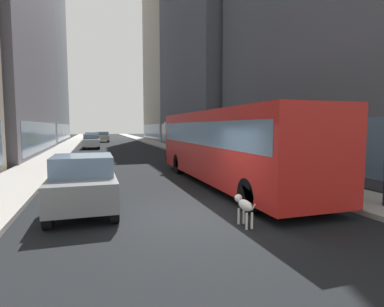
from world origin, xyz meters
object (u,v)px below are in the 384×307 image
(car_silver_sedan, at_px, (103,137))
(transit_bus, at_px, (226,142))
(car_yellow_taxi, at_px, (92,138))
(car_grey_wagon, at_px, (83,182))
(pedestrian_with_handbag, at_px, (236,152))
(dalmatian_dog, at_px, (244,205))
(traffic_light_near, at_px, (273,127))
(car_white_van, at_px, (91,141))

(car_silver_sedan, bearing_deg, transit_bus, -84.06)
(car_yellow_taxi, bearing_deg, car_grey_wagon, -90.00)
(pedestrian_with_handbag, bearing_deg, car_silver_sedan, 100.38)
(transit_bus, relative_size, dalmatian_dog, 11.98)
(dalmatian_dog, distance_m, pedestrian_with_handbag, 9.89)
(car_grey_wagon, xyz_separation_m, traffic_light_near, (7.70, 2.18, 1.62))
(car_silver_sedan, height_order, traffic_light_near, traffic_light_near)
(car_white_van, distance_m, dalmatian_dog, 29.32)
(car_silver_sedan, relative_size, car_yellow_taxi, 1.01)
(car_silver_sedan, height_order, car_grey_wagon, same)
(car_grey_wagon, height_order, car_white_van, same)
(car_grey_wagon, bearing_deg, traffic_light_near, 15.78)
(car_silver_sedan, distance_m, car_yellow_taxi, 5.43)
(car_yellow_taxi, height_order, traffic_light_near, traffic_light_near)
(car_yellow_taxi, xyz_separation_m, car_white_van, (0.00, -9.28, 0.00))
(transit_bus, relative_size, pedestrian_with_handbag, 6.82)
(dalmatian_dog, bearing_deg, car_grey_wagon, 144.34)
(car_grey_wagon, distance_m, dalmatian_dog, 4.69)
(transit_bus, bearing_deg, pedestrian_with_handbag, 58.80)
(car_white_van, bearing_deg, dalmatian_dog, -82.55)
(dalmatian_dog, relative_size, traffic_light_near, 0.28)
(pedestrian_with_handbag, xyz_separation_m, traffic_light_near, (-0.23, -4.07, 1.42))
(dalmatian_dog, height_order, pedestrian_with_handbag, pedestrian_with_handbag)
(pedestrian_with_handbag, bearing_deg, transit_bus, -121.20)
(traffic_light_near, bearing_deg, transit_bus, 174.07)
(car_silver_sedan, distance_m, car_grey_wagon, 40.84)
(car_yellow_taxi, bearing_deg, pedestrian_with_handbag, -74.89)
(car_white_van, xyz_separation_m, traffic_light_near, (7.70, -24.16, 1.61))
(transit_bus, height_order, traffic_light_near, traffic_light_near)
(car_white_van, bearing_deg, car_silver_sedan, 83.69)
(transit_bus, distance_m, car_silver_sedan, 38.64)
(car_white_van, xyz_separation_m, dalmatian_dog, (3.80, -29.07, -0.31))
(car_yellow_taxi, height_order, car_grey_wagon, same)
(transit_bus, bearing_deg, car_grey_wagon, -156.85)
(car_yellow_taxi, bearing_deg, traffic_light_near, -77.03)
(transit_bus, bearing_deg, car_yellow_taxi, 99.57)
(car_white_van, relative_size, dalmatian_dog, 4.65)
(traffic_light_near, bearing_deg, car_yellow_taxi, 102.97)
(traffic_light_near, bearing_deg, car_silver_sedan, 98.97)
(car_yellow_taxi, bearing_deg, car_silver_sedan, 72.88)
(traffic_light_near, bearing_deg, car_grey_wagon, -164.22)
(car_silver_sedan, relative_size, pedestrian_with_handbag, 2.36)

